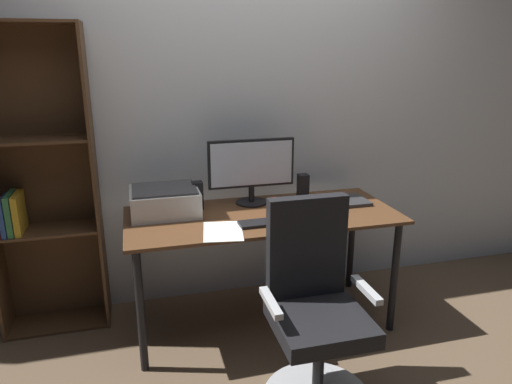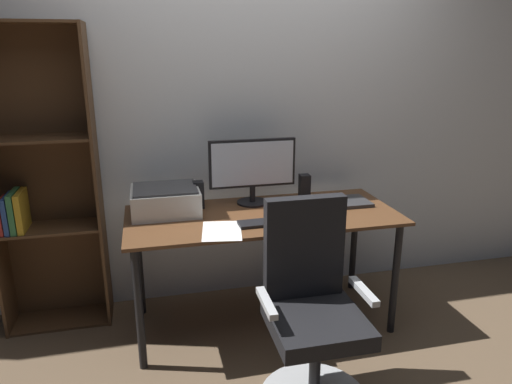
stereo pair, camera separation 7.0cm
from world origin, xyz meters
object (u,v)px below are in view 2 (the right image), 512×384
at_px(monitor, 252,167).
at_px(desk, 263,226).
at_px(coffee_mug, 275,207).
at_px(speaker_right, 304,187).
at_px(laptop, 343,202).
at_px(speaker_left, 198,195).
at_px(printer, 166,200).
at_px(mouse, 302,217).
at_px(bookshelf, 42,186).
at_px(keyboard, 264,223).
at_px(office_chair, 311,313).

bearing_deg(monitor, desk, -85.94).
bearing_deg(coffee_mug, speaker_right, 42.14).
distance_m(coffee_mug, laptop, 0.49).
distance_m(monitor, speaker_right, 0.38).
height_order(speaker_left, speaker_right, same).
bearing_deg(coffee_mug, monitor, 108.68).
height_order(laptop, printer, printer).
height_order(desk, speaker_left, speaker_left).
distance_m(coffee_mug, printer, 0.66).
height_order(monitor, mouse, monitor).
relative_size(desk, monitor, 2.95).
bearing_deg(bookshelf, mouse, -18.82).
height_order(keyboard, bookshelf, bookshelf).
distance_m(speaker_left, speaker_right, 0.69).
bearing_deg(speaker_right, speaker_left, 180.00).
bearing_deg(laptop, keyboard, -157.95).
bearing_deg(bookshelf, keyboard, -22.87).
relative_size(laptop, office_chair, 0.32).
bearing_deg(office_chair, bookshelf, 142.73).
xyz_separation_m(coffee_mug, speaker_right, (0.26, 0.24, 0.04)).
height_order(keyboard, speaker_left, speaker_left).
distance_m(speaker_right, office_chair, 1.00).
xyz_separation_m(coffee_mug, printer, (-0.63, 0.19, 0.03)).
xyz_separation_m(keyboard, laptop, (0.59, 0.24, 0.00)).
xyz_separation_m(keyboard, coffee_mug, (0.11, 0.14, 0.04)).
xyz_separation_m(keyboard, speaker_right, (0.37, 0.38, 0.08)).
xyz_separation_m(speaker_right, bookshelf, (-1.61, 0.15, 0.07)).
distance_m(monitor, office_chair, 1.04).
height_order(monitor, bookshelf, bookshelf).
bearing_deg(mouse, desk, 138.98).
distance_m(coffee_mug, speaker_left, 0.49).
bearing_deg(desk, speaker_left, 150.78).
height_order(speaker_left, printer, speaker_left).
height_order(coffee_mug, printer, printer).
bearing_deg(speaker_right, laptop, -32.53).
xyz_separation_m(coffee_mug, laptop, (0.48, 0.10, -0.04)).
relative_size(monitor, office_chair, 0.55).
height_order(laptop, speaker_left, speaker_left).
bearing_deg(printer, speaker_left, 13.77).
distance_m(coffee_mug, office_chair, 0.73).
bearing_deg(desk, laptop, 6.56).
relative_size(speaker_right, bookshelf, 0.09).
distance_m(desk, monitor, 0.38).
relative_size(laptop, speaker_left, 1.88).
bearing_deg(speaker_left, coffee_mug, -29.01).
bearing_deg(speaker_left, keyboard, -49.45).
height_order(keyboard, mouse, mouse).
bearing_deg(monitor, bookshelf, 173.73).
distance_m(monitor, bookshelf, 1.28).
relative_size(speaker_right, office_chair, 0.17).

